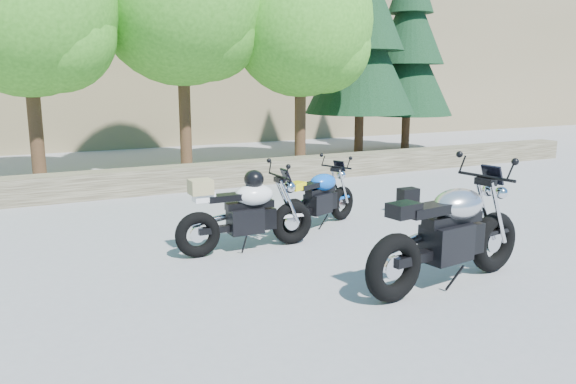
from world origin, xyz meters
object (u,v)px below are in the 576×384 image
(blue_bike, at_px, (319,199))
(backpack, at_px, (408,201))
(silver_bike, at_px, (449,235))
(white_bike, at_px, (246,212))

(blue_bike, xyz_separation_m, backpack, (1.78, 0.08, -0.23))
(silver_bike, height_order, backpack, silver_bike)
(blue_bike, bearing_deg, silver_bike, -112.80)
(white_bike, distance_m, blue_bike, 1.58)
(silver_bike, distance_m, white_bike, 2.63)
(silver_bike, bearing_deg, backpack, 50.92)
(backpack, bearing_deg, white_bike, -165.93)
(blue_bike, bearing_deg, white_bike, 179.29)
(white_bike, bearing_deg, blue_bike, 22.71)
(silver_bike, xyz_separation_m, white_bike, (-1.47, 2.18, -0.05))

